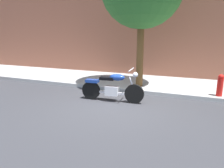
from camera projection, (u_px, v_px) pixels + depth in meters
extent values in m
plane|color=#38383D|center=(113.00, 106.00, 6.70)|extent=(60.00, 60.00, 0.00)
cube|color=#ACACAC|center=(141.00, 83.00, 9.70)|extent=(24.06, 3.27, 0.14)
cylinder|color=black|center=(134.00, 94.00, 6.91)|extent=(0.65, 0.16, 0.64)
cylinder|color=black|center=(91.00, 90.00, 7.37)|extent=(0.65, 0.16, 0.64)
cube|color=silver|center=(112.00, 91.00, 7.13)|extent=(0.46, 0.32, 0.32)
cube|color=silver|center=(112.00, 93.00, 7.15)|extent=(1.38, 0.20, 0.06)
ellipsoid|color=navy|center=(117.00, 77.00, 6.97)|extent=(0.54, 0.30, 0.22)
cube|color=black|center=(107.00, 78.00, 7.09)|extent=(0.50, 0.28, 0.10)
cube|color=navy|center=(92.00, 81.00, 7.27)|extent=(0.46, 0.28, 0.10)
cylinder|color=silver|center=(133.00, 85.00, 6.87)|extent=(0.27, 0.07, 0.58)
cylinder|color=silver|center=(131.00, 70.00, 6.77)|extent=(0.10, 0.70, 0.04)
sphere|color=silver|center=(135.00, 75.00, 6.76)|extent=(0.17, 0.17, 0.17)
cylinder|color=silver|center=(107.00, 92.00, 7.37)|extent=(0.80, 0.16, 0.09)
cylinder|color=brown|center=(140.00, 51.00, 8.45)|extent=(0.28, 0.28, 3.14)
cylinder|color=red|center=(220.00, 89.00, 7.28)|extent=(0.20, 0.20, 0.75)
sphere|color=red|center=(221.00, 77.00, 7.18)|extent=(0.19, 0.19, 0.19)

